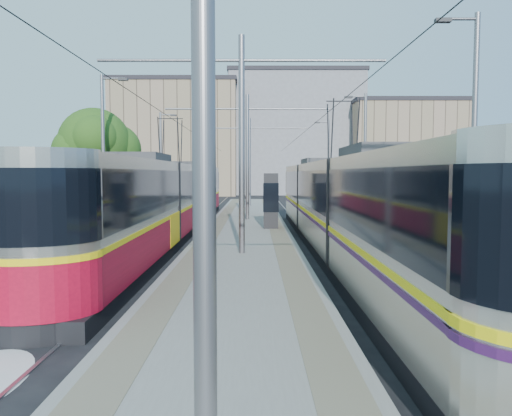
{
  "coord_description": "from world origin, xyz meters",
  "views": [
    {
      "loc": [
        0.43,
        -8.18,
        2.91
      ],
      "look_at": [
        0.47,
        10.56,
        1.6
      ],
      "focal_mm": 35.0,
      "sensor_mm": 36.0,
      "label": 1
    }
  ],
  "objects": [
    {
      "name": "ground",
      "position": [
        0.0,
        0.0,
        0.0
      ],
      "size": [
        160.0,
        160.0,
        0.0
      ],
      "primitive_type": "plane",
      "color": "black",
      "rests_on": "ground"
    },
    {
      "name": "platform",
      "position": [
        0.0,
        17.0,
        0.15
      ],
      "size": [
        4.0,
        50.0,
        0.3
      ],
      "primitive_type": "cube",
      "color": "gray",
      "rests_on": "ground"
    },
    {
      "name": "tactile_strip_left",
      "position": [
        -1.45,
        17.0,
        0.3
      ],
      "size": [
        0.7,
        50.0,
        0.01
      ],
      "primitive_type": "cube",
      "color": "gray",
      "rests_on": "platform"
    },
    {
      "name": "tactile_strip_right",
      "position": [
        1.45,
        17.0,
        0.3
      ],
      "size": [
        0.7,
        50.0,
        0.01
      ],
      "primitive_type": "cube",
      "color": "gray",
      "rests_on": "platform"
    },
    {
      "name": "rails",
      "position": [
        0.0,
        17.0,
        0.02
      ],
      "size": [
        8.71,
        70.0,
        0.03
      ],
      "color": "gray",
      "rests_on": "ground"
    },
    {
      "name": "tram_left",
      "position": [
        -3.6,
        15.74,
        1.71
      ],
      "size": [
        2.43,
        31.74,
        5.5
      ],
      "color": "black",
      "rests_on": "ground"
    },
    {
      "name": "tram_right",
      "position": [
        3.6,
        9.99,
        1.86
      ],
      "size": [
        2.43,
        28.53,
        5.5
      ],
      "color": "black",
      "rests_on": "ground"
    },
    {
      "name": "catenary",
      "position": [
        0.0,
        14.15,
        4.52
      ],
      "size": [
        9.2,
        70.0,
        7.0
      ],
      "color": "slate",
      "rests_on": "platform"
    },
    {
      "name": "street_lamps",
      "position": [
        -0.0,
        21.0,
        4.18
      ],
      "size": [
        15.18,
        38.22,
        8.0
      ],
      "color": "slate",
      "rests_on": "ground"
    },
    {
      "name": "shelter",
      "position": [
        1.19,
        15.61,
        1.67
      ],
      "size": [
        0.75,
        1.2,
        2.61
      ],
      "rotation": [
        0.0,
        0.0,
        -0.02
      ],
      "color": "black",
      "rests_on": "platform"
    },
    {
      "name": "tree",
      "position": [
        -8.59,
        21.03,
        4.51
      ],
      "size": [
        4.59,
        4.24,
        6.67
      ],
      "color": "#382314",
      "rests_on": "ground"
    },
    {
      "name": "building_left",
      "position": [
        -10.0,
        60.0,
        7.48
      ],
      "size": [
        16.32,
        12.24,
        14.95
      ],
      "color": "gray",
      "rests_on": "ground"
    },
    {
      "name": "building_centre",
      "position": [
        6.0,
        64.0,
        8.37
      ],
      "size": [
        18.36,
        14.28,
        16.71
      ],
      "color": "gray",
      "rests_on": "ground"
    },
    {
      "name": "building_right",
      "position": [
        20.0,
        58.0,
        6.14
      ],
      "size": [
        14.28,
        10.2,
        12.26
      ],
      "color": "gray",
      "rests_on": "ground"
    }
  ]
}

